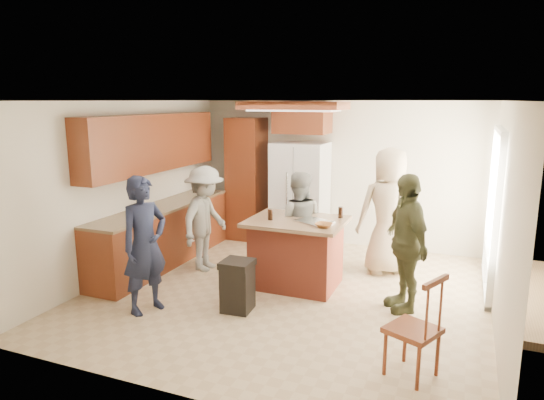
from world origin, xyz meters
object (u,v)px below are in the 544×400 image
at_px(person_counter, 205,219).
at_px(refrigerator, 300,195).
at_px(person_front_left, 145,245).
at_px(kitchen_island, 296,252).
at_px(person_behind_right, 389,211).
at_px(person_side_right, 406,243).
at_px(spindle_chair, 415,331).
at_px(trash_bin, 238,285).
at_px(person_behind_left, 298,225).

distance_m(person_counter, refrigerator, 1.94).
bearing_deg(person_front_left, kitchen_island, -24.81).
distance_m(person_behind_right, refrigerator, 1.84).
bearing_deg(person_side_right, person_counter, -126.59).
relative_size(person_side_right, spindle_chair, 1.68).
xyz_separation_m(refrigerator, trash_bin, (0.18, -2.86, -0.58)).
bearing_deg(spindle_chair, person_counter, 150.28).
height_order(person_behind_right, person_counter, person_behind_right).
relative_size(person_side_right, refrigerator, 0.93).
bearing_deg(person_behind_left, kitchen_island, 90.35).
height_order(person_behind_right, refrigerator, person_behind_right).
height_order(person_counter, refrigerator, refrigerator).
distance_m(person_counter, spindle_chair, 3.71).
height_order(person_counter, trash_bin, person_counter).
xyz_separation_m(person_front_left, person_behind_left, (1.29, 1.82, -0.06)).
relative_size(person_behind_right, kitchen_island, 1.45).
bearing_deg(person_front_left, spindle_chair, -75.91).
bearing_deg(person_side_right, person_behind_left, -140.97).
height_order(person_counter, spindle_chair, person_counter).
bearing_deg(refrigerator, trash_bin, -86.31).
bearing_deg(kitchen_island, person_behind_left, 106.55).
bearing_deg(kitchen_island, spindle_chair, -44.83).
bearing_deg(person_front_left, person_behind_left, -16.27).
relative_size(person_behind_left, spindle_chair, 1.54).
height_order(refrigerator, trash_bin, refrigerator).
xyz_separation_m(person_behind_left, person_behind_right, (1.18, 0.62, 0.16)).
bearing_deg(person_front_left, trash_bin, -48.76).
xyz_separation_m(person_side_right, trash_bin, (-1.85, -0.80, -0.52)).
xyz_separation_m(person_behind_left, trash_bin, (-0.28, -1.40, -0.44)).
relative_size(person_counter, spindle_chair, 1.57).
relative_size(trash_bin, spindle_chair, 0.63).
xyz_separation_m(person_front_left, trash_bin, (1.01, 0.41, -0.51)).
height_order(person_behind_left, trash_bin, person_behind_left).
distance_m(person_front_left, person_behind_left, 2.23).
bearing_deg(spindle_chair, refrigerator, 123.07).
relative_size(person_side_right, trash_bin, 2.66).
xyz_separation_m(person_behind_left, person_counter, (-1.36, -0.26, 0.02)).
xyz_separation_m(person_side_right, refrigerator, (-2.03, 2.06, 0.06)).
xyz_separation_m(kitchen_island, trash_bin, (-0.39, -1.04, -0.16)).
distance_m(person_front_left, person_side_right, 3.11).
relative_size(person_front_left, trash_bin, 2.63).
distance_m(kitchen_island, trash_bin, 1.12).
distance_m(person_behind_left, spindle_chair, 2.81).
relative_size(refrigerator, spindle_chair, 1.81).
height_order(person_behind_left, refrigerator, refrigerator).
bearing_deg(refrigerator, person_behind_right, -26.89).
relative_size(person_counter, trash_bin, 2.49).
bearing_deg(person_side_right, trash_bin, -96.48).
distance_m(person_counter, kitchen_island, 1.51).
relative_size(person_behind_left, kitchen_island, 1.19).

